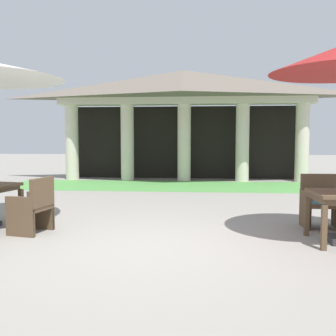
# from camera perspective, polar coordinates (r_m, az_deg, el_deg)

# --- Properties ---
(ground_plane) EXTENTS (60.00, 60.00, 0.00)m
(ground_plane) POSITION_cam_1_polar(r_m,az_deg,el_deg) (5.57, -1.86, -11.43)
(ground_plane) COLOR gray
(background_pavilion) EXTENTS (9.30, 2.84, 3.85)m
(background_pavilion) POSITION_cam_1_polar(r_m,az_deg,el_deg) (14.05, 2.39, 10.24)
(background_pavilion) COLOR beige
(background_pavilion) RESTS_ON ground
(lawn_strip) EXTENTS (11.10, 2.73, 0.01)m
(lawn_strip) POSITION_cam_1_polar(r_m,az_deg,el_deg) (12.39, 1.99, -2.61)
(lawn_strip) COLOR #519347
(lawn_strip) RESTS_ON ground
(patio_chair_near_foreground_east) EXTENTS (0.61, 0.68, 0.89)m
(patio_chair_near_foreground_east) POSITION_cam_1_polar(r_m,az_deg,el_deg) (6.67, -19.00, -5.45)
(patio_chair_near_foreground_east) COLOR brown
(patio_chair_near_foreground_east) RESTS_ON ground
(patio_chair_mid_left_north) EXTENTS (0.63, 0.53, 0.89)m
(patio_chair_mid_left_north) POSITION_cam_1_polar(r_m,az_deg,el_deg) (7.17, 21.31, -4.80)
(patio_chair_mid_left_north) COLOR brown
(patio_chair_mid_left_north) RESTS_ON ground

